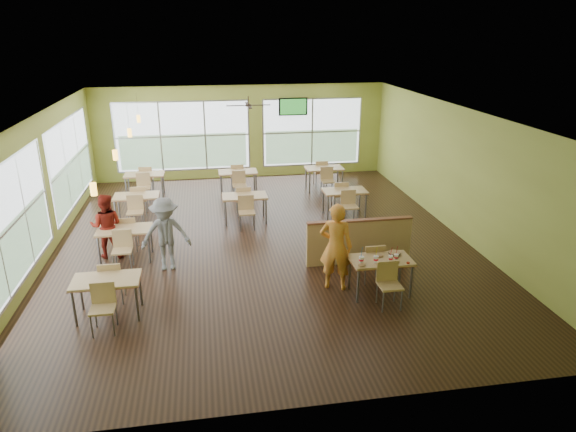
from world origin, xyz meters
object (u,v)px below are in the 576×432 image
Objects in this scene: man_plaid at (336,247)px; food_basket at (394,253)px; main_table at (381,264)px; half_wall_divider at (359,241)px.

man_plaid reaches higher than food_basket.
man_plaid is 1.18m from food_basket.
food_basket is at bearing 24.08° from main_table.
food_basket is (0.33, -1.30, 0.26)m from half_wall_divider.
half_wall_divider is 1.41m from man_plaid.
man_plaid reaches higher than half_wall_divider.
food_basket is (0.33, 0.15, 0.15)m from main_table.
main_table is at bearing 176.62° from man_plaid.
half_wall_divider is at bearing 90.00° from main_table.
main_table is 5.97× the size of food_basket.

